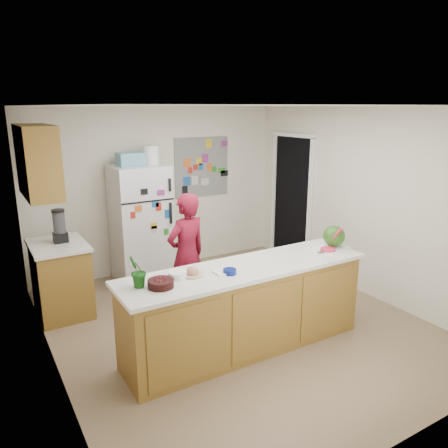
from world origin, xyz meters
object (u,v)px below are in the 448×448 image
refrigerator (141,224)px  cherry_bowl (161,283)px  person (187,255)px  watermelon (334,236)px

refrigerator → cherry_bowl: bearing=-106.1°
refrigerator → person: bearing=-86.2°
watermelon → refrigerator: bearing=121.6°
refrigerator → watermelon: size_ratio=6.91×
refrigerator → person: size_ratio=1.12×
refrigerator → cherry_bowl: (-0.70, -2.42, 0.11)m
refrigerator → watermelon: refrigerator is taller
refrigerator → cherry_bowl: refrigerator is taller
person → watermelon: (1.37, -1.04, 0.30)m
person → cherry_bowl: person is taller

